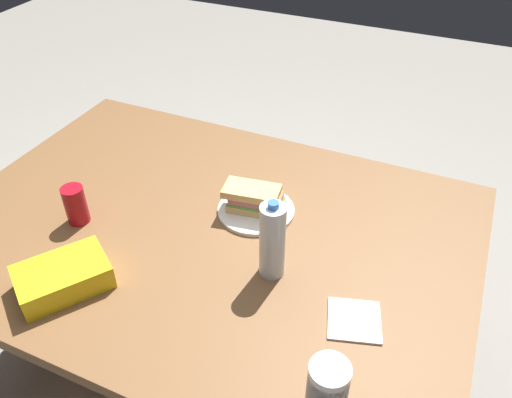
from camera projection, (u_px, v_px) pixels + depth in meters
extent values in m
plane|color=gray|center=(217.00, 371.00, 2.01)|extent=(8.00, 8.00, 0.00)
cube|color=brown|center=(206.00, 232.00, 1.56)|extent=(1.58, 1.12, 0.04)
cylinder|color=brown|center=(442.00, 280.00, 1.91)|extent=(0.07, 0.07, 0.71)
cylinder|color=brown|center=(125.00, 187.00, 2.37)|extent=(0.07, 0.07, 0.71)
cylinder|color=white|center=(256.00, 210.00, 1.60)|extent=(0.24, 0.24, 0.01)
cube|color=#DBB26B|center=(256.00, 206.00, 1.59)|extent=(0.18, 0.11, 0.02)
cube|color=#599E3F|center=(256.00, 202.00, 1.58)|extent=(0.17, 0.11, 0.01)
cube|color=#C6727A|center=(256.00, 198.00, 1.57)|extent=(0.17, 0.11, 0.02)
cube|color=yellow|center=(256.00, 195.00, 1.56)|extent=(0.16, 0.10, 0.01)
cube|color=#DBB26B|center=(252.00, 191.00, 1.55)|extent=(0.18, 0.11, 0.02)
cylinder|color=maroon|center=(76.00, 205.00, 1.54)|extent=(0.07, 0.07, 0.12)
cube|color=yellow|center=(63.00, 277.00, 1.34)|extent=(0.25, 0.27, 0.07)
cylinder|color=silver|center=(272.00, 241.00, 1.34)|extent=(0.07, 0.07, 0.22)
cylinder|color=blue|center=(273.00, 205.00, 1.26)|extent=(0.03, 0.03, 0.02)
cylinder|color=silver|center=(326.00, 398.00, 1.04)|extent=(0.08, 0.08, 0.09)
cylinder|color=silver|center=(327.00, 393.00, 1.03)|extent=(0.08, 0.08, 0.09)
cylinder|color=silver|center=(328.00, 388.00, 1.02)|extent=(0.08, 0.08, 0.09)
cylinder|color=silver|center=(328.00, 382.00, 1.01)|extent=(0.08, 0.08, 0.09)
cube|color=white|center=(354.00, 320.00, 1.27)|extent=(0.16, 0.16, 0.01)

